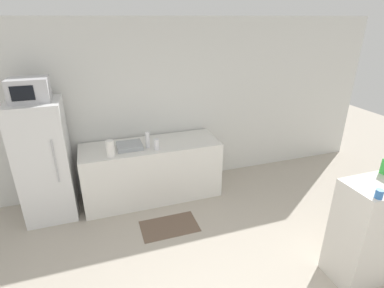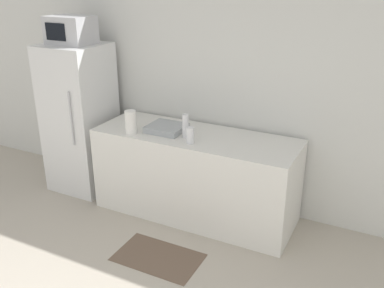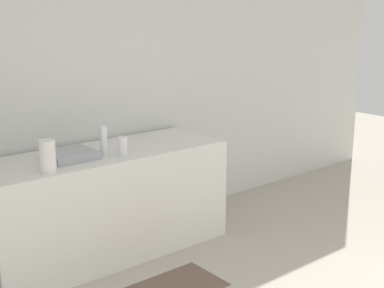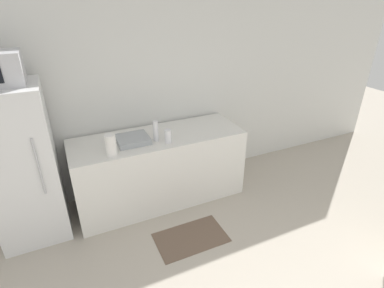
{
  "view_description": "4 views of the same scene",
  "coord_description": "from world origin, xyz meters",
  "px_view_note": "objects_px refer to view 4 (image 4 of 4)",
  "views": [
    {
      "loc": [
        -0.73,
        -1.0,
        2.59
      ],
      "look_at": [
        0.35,
        2.21,
        1.14
      ],
      "focal_mm": 28.0,
      "sensor_mm": 36.0,
      "label": 1
    },
    {
      "loc": [
        1.68,
        -0.47,
        2.36
      ],
      "look_at": [
        0.35,
        2.19,
        1.14
      ],
      "focal_mm": 40.0,
      "sensor_mm": 36.0,
      "label": 2
    },
    {
      "loc": [
        -2.08,
        -0.62,
        1.97
      ],
      "look_at": [
        0.24,
        2.21,
        1.04
      ],
      "focal_mm": 50.0,
      "sensor_mm": 36.0,
      "label": 3
    },
    {
      "loc": [
        -0.99,
        -0.03,
        2.35
      ],
      "look_at": [
        0.15,
        2.44,
        0.99
      ],
      "focal_mm": 28.0,
      "sensor_mm": 36.0,
      "label": 4
    }
  ],
  "objects_px": {
    "refrigerator": "(22,166)",
    "bottle_tall": "(156,131)",
    "bottle_short": "(168,136)",
    "paper_towel_roll": "(111,145)"
  },
  "relations": [
    {
      "from": "refrigerator",
      "to": "bottle_tall",
      "type": "bearing_deg",
      "value": -3.99
    },
    {
      "from": "paper_towel_roll",
      "to": "refrigerator",
      "type": "bearing_deg",
      "value": 164.44
    },
    {
      "from": "refrigerator",
      "to": "paper_towel_roll",
      "type": "height_order",
      "value": "refrigerator"
    },
    {
      "from": "bottle_short",
      "to": "paper_towel_roll",
      "type": "distance_m",
      "value": 0.63
    },
    {
      "from": "bottle_tall",
      "to": "bottle_short",
      "type": "height_order",
      "value": "bottle_tall"
    },
    {
      "from": "refrigerator",
      "to": "bottle_short",
      "type": "height_order",
      "value": "refrigerator"
    },
    {
      "from": "refrigerator",
      "to": "paper_towel_roll",
      "type": "xyz_separation_m",
      "value": [
        0.85,
        -0.24,
        0.17
      ]
    },
    {
      "from": "refrigerator",
      "to": "paper_towel_roll",
      "type": "bearing_deg",
      "value": -15.56
    },
    {
      "from": "bottle_tall",
      "to": "bottle_short",
      "type": "xyz_separation_m",
      "value": [
        0.1,
        -0.1,
        -0.04
      ]
    },
    {
      "from": "bottle_tall",
      "to": "paper_towel_roll",
      "type": "height_order",
      "value": "bottle_tall"
    }
  ]
}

